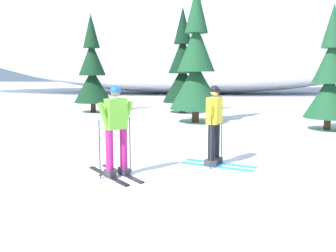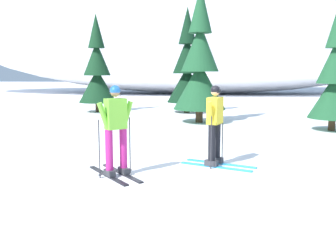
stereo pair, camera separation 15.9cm
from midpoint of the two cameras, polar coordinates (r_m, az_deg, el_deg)
The scene contains 8 objects.
ground_plane at distance 8.05m, azimuth 5.16°, elevation -6.68°, with size 120.00×120.00×0.00m, color white.
skier_yellow_jacket at distance 8.29m, azimuth 7.71°, elevation 0.30°, with size 1.67×1.06×1.77m.
skier_lime_jacket at distance 7.44m, azimuth -7.34°, elevation -0.48°, with size 1.33×1.54×1.81m.
pine_tree_far_left at distance 19.34m, azimuth -10.49°, elevation 8.16°, with size 1.89×1.89×4.88m.
pine_tree_left at distance 18.77m, azimuth 3.18°, elevation 8.63°, with size 1.99×1.99×5.16m.
pine_tree_center_left at distance 15.16m, azimuth 5.16°, elevation 9.08°, with size 2.10×2.10×5.43m.
pine_tree_center_right at distance 14.26m, azimuth 24.29°, elevation 6.63°, with size 1.69×1.69×4.37m.
snow_ridge_background at distance 34.66m, azimuth 5.38°, elevation 17.33°, with size 49.29×15.46×14.92m, color white.
Camera 2 is at (-0.06, -7.76, 2.10)m, focal length 40.12 mm.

